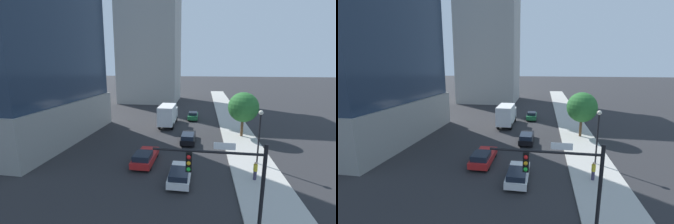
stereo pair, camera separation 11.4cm
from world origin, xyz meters
The scene contains 11 objects.
sidewalk centered at (8.63, 20.00, 0.07)m, with size 4.51×120.00×0.15m, color #B2AFA8.
construction_building centered at (-10.86, 54.81, 18.12)m, with size 23.40×15.36×41.50m.
traffic_light_pole centered at (4.93, 4.39, 4.15)m, with size 5.88×0.48×5.79m.
street_lamp centered at (9.11, 15.36, 3.73)m, with size 0.44×0.44×5.41m.
street_tree centered at (9.00, 24.33, 4.21)m, with size 4.06×4.06×6.10m.
car_red centered at (-2.02, 13.81, 0.71)m, with size 1.91×4.73×1.44m.
car_green centered at (1.84, 33.78, 0.70)m, with size 1.76×4.29×1.42m.
car_black centered at (1.84, 20.90, 0.70)m, with size 1.77×4.73×1.39m.
car_white centered at (1.84, 10.74, 0.69)m, with size 1.80×4.19×1.34m.
box_truck centered at (-2.02, 28.63, 1.93)m, with size 2.35×7.32×3.52m.
pedestrian_yellow_shirt centered at (8.19, 11.92, 0.96)m, with size 0.34×0.34×1.61m.
Camera 1 is at (3.59, -6.78, 9.78)m, focal length 24.03 mm.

